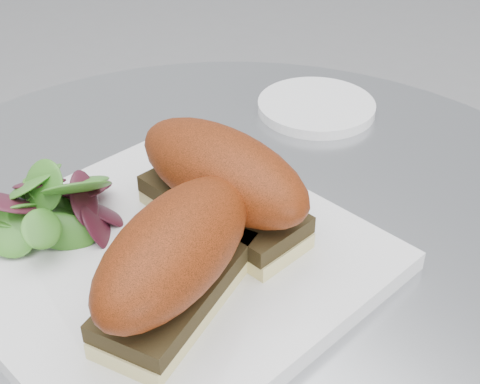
# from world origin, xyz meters

# --- Properties ---
(plate) EXTENTS (0.33, 0.33, 0.02)m
(plate) POSITION_xyz_m (-0.06, -0.00, 0.74)
(plate) COLOR white
(plate) RESTS_ON table
(sandwich_left) EXTENTS (0.17, 0.14, 0.08)m
(sandwich_left) POSITION_xyz_m (-0.08, -0.06, 0.79)
(sandwich_left) COLOR beige
(sandwich_left) RESTS_ON plate
(sandwich_right) EXTENTS (0.10, 0.17, 0.08)m
(sandwich_right) POSITION_xyz_m (-0.00, 0.00, 0.79)
(sandwich_right) COLOR beige
(sandwich_right) RESTS_ON plate
(salad) EXTENTS (0.11, 0.11, 0.05)m
(salad) POSITION_xyz_m (-0.11, 0.08, 0.77)
(salad) COLOR #3B892C
(salad) RESTS_ON plate
(saucer) EXTENTS (0.13, 0.13, 0.01)m
(saucer) POSITION_xyz_m (0.20, 0.13, 0.74)
(saucer) COLOR white
(saucer) RESTS_ON table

